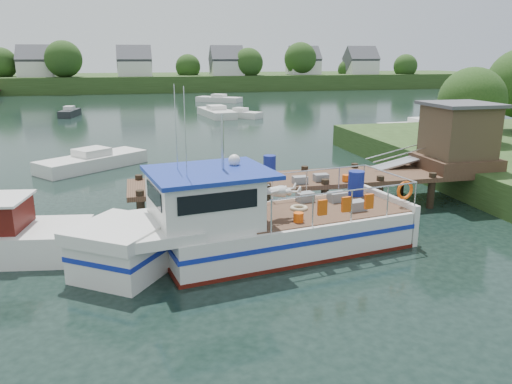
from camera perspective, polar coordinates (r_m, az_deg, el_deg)
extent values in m
plane|color=black|center=(21.83, 1.63, -2.12)|extent=(160.00, 160.00, 0.00)
cylinder|color=#332114|center=(32.95, 23.00, 5.36)|extent=(0.50, 0.50, 3.05)
sphere|color=#264418|center=(32.66, 23.45, 9.57)|extent=(3.90, 3.90, 3.90)
cube|color=#2E491E|center=(104.36, -10.80, 12.25)|extent=(140.00, 24.00, 3.00)
cylinder|color=#332114|center=(101.71, -26.91, 11.22)|extent=(0.60, 0.60, 4.20)
sphere|color=#264418|center=(101.62, -27.13, 12.96)|extent=(5.54, 5.54, 5.54)
cylinder|color=#332114|center=(95.87, -20.94, 11.88)|extent=(0.60, 0.60, 4.80)
sphere|color=#264418|center=(95.78, -21.15, 13.99)|extent=(6.34, 6.34, 6.34)
cylinder|color=#332114|center=(97.22, -14.18, 11.91)|extent=(0.60, 0.60, 3.00)
sphere|color=#264418|center=(97.13, -14.27, 13.21)|extent=(3.96, 3.96, 3.96)
cylinder|color=#332114|center=(99.75, -7.72, 12.47)|extent=(0.60, 0.60, 3.60)
sphere|color=#264418|center=(99.66, -7.78, 14.00)|extent=(4.75, 4.75, 4.75)
cylinder|color=#332114|center=(97.58, -0.87, 12.72)|extent=(0.60, 0.60, 4.20)
sphere|color=#264418|center=(97.49, -0.88, 14.55)|extent=(5.54, 5.54, 5.54)
cylinder|color=#332114|center=(102.46, 5.04, 12.96)|extent=(0.60, 0.60, 4.80)
sphere|color=#264418|center=(102.38, 5.09, 14.95)|extent=(6.34, 6.34, 6.34)
cylinder|color=#332114|center=(108.33, 10.34, 12.43)|extent=(0.60, 0.60, 3.00)
sphere|color=#264418|center=(108.25, 10.40, 13.60)|extent=(3.96, 3.96, 3.96)
cylinder|color=#332114|center=(109.69, 16.60, 12.24)|extent=(0.60, 0.60, 3.60)
sphere|color=#264418|center=(109.61, 16.71, 13.63)|extent=(4.75, 4.75, 4.75)
cube|color=silver|center=(99.50, -23.74, 12.62)|extent=(6.00, 5.00, 3.00)
cube|color=#47474C|center=(99.47, -23.86, 13.71)|extent=(6.20, 5.09, 5.09)
cube|color=silver|center=(97.12, -13.67, 13.42)|extent=(6.00, 5.00, 3.00)
cube|color=#47474C|center=(97.09, -13.75, 14.53)|extent=(6.20, 5.09, 5.09)
cube|color=silver|center=(97.70, -3.37, 13.82)|extent=(6.00, 5.00, 3.00)
cube|color=#47474C|center=(97.67, -3.39, 14.93)|extent=(6.20, 5.09, 5.09)
cube|color=silver|center=(103.68, 5.42, 13.86)|extent=(6.00, 5.00, 3.00)
cube|color=#47474C|center=(103.65, 5.45, 14.91)|extent=(6.20, 5.09, 5.09)
cube|color=silver|center=(107.24, 11.85, 13.66)|extent=(6.00, 5.00, 3.00)
cube|color=#47474C|center=(107.22, 11.91, 14.68)|extent=(6.20, 5.09, 5.09)
cube|color=#4D3424|center=(22.07, 6.67, 1.49)|extent=(16.00, 3.00, 0.20)
cylinder|color=black|center=(19.69, -12.99, -2.49)|extent=(0.32, 0.32, 1.90)
cylinder|color=black|center=(22.18, -13.11, -0.48)|extent=(0.32, 0.32, 1.90)
cylinder|color=black|center=(19.84, -5.76, -2.02)|extent=(0.32, 0.32, 1.90)
cylinder|color=black|center=(22.32, -6.69, -0.08)|extent=(0.32, 0.32, 1.90)
cylinder|color=black|center=(20.31, 1.24, -1.54)|extent=(0.32, 0.32, 1.90)
cylinder|color=black|center=(22.74, -0.43, 0.31)|extent=(0.32, 0.32, 1.90)
cylinder|color=black|center=(21.06, 7.83, -1.06)|extent=(0.32, 0.32, 1.90)
cylinder|color=black|center=(23.41, 5.54, 0.68)|extent=(0.32, 0.32, 1.90)
cylinder|color=black|center=(22.08, 13.89, -0.61)|extent=(0.32, 0.32, 1.90)
cylinder|color=black|center=(24.33, 11.11, 1.02)|extent=(0.32, 0.32, 1.90)
cylinder|color=black|center=(23.32, 19.36, -0.19)|extent=(0.32, 0.32, 1.90)
cylinder|color=black|center=(25.46, 16.24, 1.33)|extent=(0.32, 0.32, 1.90)
cylinder|color=black|center=(24.75, 24.24, 0.18)|extent=(0.32, 0.32, 1.90)
cylinder|color=black|center=(26.77, 20.90, 1.60)|extent=(0.32, 0.32, 1.90)
cube|color=#4D3424|center=(25.24, 21.82, 3.16)|extent=(3.20, 3.00, 0.60)
cube|color=#4A3B29|center=(25.01, 22.14, 6.30)|extent=(2.60, 2.60, 2.40)
cube|color=#47474C|center=(24.86, 22.44, 9.25)|extent=(3.00, 3.00, 0.15)
cube|color=#A5A8AD|center=(24.76, 16.26, 3.32)|extent=(3.34, 0.90, 0.79)
cylinder|color=silver|center=(24.32, 16.81, 4.27)|extent=(3.34, 0.05, 0.76)
cylinder|color=silver|center=(25.00, 15.90, 4.63)|extent=(3.34, 0.05, 0.76)
cube|color=slate|center=(20.76, 5.05, 1.39)|extent=(0.60, 0.40, 0.30)
cube|color=slate|center=(21.28, 7.43, 1.66)|extent=(0.60, 0.40, 0.30)
cylinder|color=#E2530D|center=(21.39, 10.22, 1.59)|extent=(0.30, 0.30, 0.28)
cylinder|color=navy|center=(22.25, 1.55, 3.12)|extent=(0.56, 0.56, 0.85)
cube|color=silver|center=(17.39, 3.27, -4.54)|extent=(8.75, 4.65, 1.28)
cube|color=silver|center=(15.88, -15.12, -7.06)|extent=(3.29, 3.29, 1.28)
cube|color=silver|center=(15.60, -15.33, -4.32)|extent=(3.58, 3.62, 0.39)
cube|color=silver|center=(15.77, -11.33, -3.97)|extent=(2.71, 3.48, 0.33)
cube|color=#13269C|center=(17.34, 3.28, -4.04)|extent=(8.87, 4.71, 0.16)
cube|color=#13269C|center=(15.82, -15.16, -6.52)|extent=(3.34, 3.34, 0.16)
cube|color=#4F120B|center=(17.60, 3.25, -6.32)|extent=(8.86, 4.69, 0.16)
cube|color=#4D3424|center=(17.79, 7.16, -1.98)|extent=(6.40, 3.94, 0.04)
cube|color=silver|center=(19.57, 14.72, -2.41)|extent=(0.77, 3.32, 1.50)
cube|color=silver|center=(15.92, -6.00, -0.93)|extent=(3.54, 3.35, 1.66)
cube|color=black|center=(14.50, -4.33, -1.15)|extent=(2.41, 0.44, 0.55)
cube|color=black|center=(17.18, -7.46, 1.39)|extent=(2.41, 0.44, 0.55)
cube|color=black|center=(15.47, -11.57, -0.37)|extent=(0.37, 1.98, 0.55)
cube|color=navy|center=(15.76, -5.31, 2.25)|extent=(4.25, 3.79, 0.13)
cylinder|color=silver|center=(15.71, -3.85, 5.75)|extent=(0.10, 0.10, 1.77)
cylinder|color=silver|center=(14.73, -8.08, 6.74)|extent=(0.03, 0.03, 2.66)
cylinder|color=silver|center=(15.80, -9.15, 7.27)|extent=(0.03, 0.03, 2.66)
sphere|color=silver|center=(16.44, -2.49, 3.64)|extent=(0.46, 0.46, 0.40)
cylinder|color=silver|center=(16.34, 10.46, 0.13)|extent=(5.48, 0.96, 0.05)
cylinder|color=silver|center=(18.88, 5.38, 2.37)|extent=(5.48, 0.96, 0.05)
cylinder|color=silver|center=(19.15, 14.99, 2.09)|extent=(0.55, 3.02, 0.05)
cylinder|color=silver|center=(15.21, 1.76, -2.84)|extent=(0.06, 0.06, 1.05)
cylinder|color=silver|center=(17.91, -2.34, -0.03)|extent=(0.06, 0.06, 1.05)
cylinder|color=silver|center=(15.84, 6.51, -2.18)|extent=(0.06, 0.06, 1.05)
cylinder|color=silver|center=(18.45, 1.85, 0.44)|extent=(0.06, 0.06, 1.05)
cylinder|color=silver|center=(16.57, 10.85, -1.57)|extent=(0.06, 0.06, 1.05)
cylinder|color=silver|center=(19.09, 5.78, 0.87)|extent=(0.06, 0.06, 1.05)
cylinder|color=silver|center=(17.40, 14.81, -1.00)|extent=(0.06, 0.06, 1.05)
cylinder|color=silver|center=(19.80, 9.44, 1.27)|extent=(0.06, 0.06, 1.05)
cylinder|color=silver|center=(18.12, 17.73, -0.58)|extent=(0.06, 0.06, 1.05)
cylinder|color=silver|center=(20.44, 12.20, 1.57)|extent=(0.06, 0.06, 1.05)
cube|color=slate|center=(17.77, 11.35, -1.54)|extent=(0.73, 0.55, 0.35)
cube|color=slate|center=(18.75, 9.26, -0.56)|extent=(0.73, 0.55, 0.35)
cube|color=slate|center=(18.57, 5.64, -0.58)|extent=(0.67, 0.52, 0.35)
cylinder|color=navy|center=(19.62, 11.36, 0.96)|extent=(0.71, 0.71, 0.98)
cylinder|color=#E2530D|center=(16.29, 4.87, -2.93)|extent=(0.38, 0.38, 0.33)
torus|color=#BFB28C|center=(17.64, 4.93, -1.83)|extent=(0.71, 0.71, 0.13)
torus|color=#E2530D|center=(18.61, 16.66, 0.19)|extent=(0.70, 0.22, 0.69)
cube|color=#E2530D|center=(15.96, 7.60, -1.77)|extent=(0.32, 0.16, 0.50)
cube|color=#E2530D|center=(16.41, 10.27, -1.40)|extent=(0.32, 0.16, 0.50)
cube|color=#E2530D|center=(16.90, 12.79, -1.05)|extent=(0.32, 0.16, 0.50)
imported|color=silver|center=(16.34, 1.78, 0.10)|extent=(0.58, 0.78, 1.95)
cube|color=#4D3424|center=(25.70, -4.64, 1.31)|extent=(3.42, 3.55, 0.68)
cube|color=silver|center=(25.58, -4.66, 2.43)|extent=(1.35, 1.36, 0.44)
cube|color=silver|center=(74.14, -4.26, 10.51)|extent=(6.68, 5.72, 0.71)
cube|color=silver|center=(74.10, -4.27, 10.92)|extent=(2.43, 2.38, 0.46)
cube|color=silver|center=(31.51, -18.18, 3.29)|extent=(6.50, 5.80, 0.76)
cube|color=silver|center=(31.40, -18.27, 4.32)|extent=(2.41, 2.37, 0.49)
cube|color=silver|center=(55.03, -1.77, 8.85)|extent=(4.53, 4.65, 0.68)
cube|color=silver|center=(54.98, -1.78, 9.39)|extent=(1.78, 1.78, 0.44)
cube|color=silver|center=(46.82, 18.62, 6.99)|extent=(7.87, 2.81, 0.78)
cube|color=silver|center=(46.75, 18.68, 7.71)|extent=(2.23, 1.92, 0.50)
cube|color=silver|center=(56.08, -4.56, 8.99)|extent=(3.46, 7.57, 0.79)
cube|color=silver|center=(56.02, -4.57, 9.60)|extent=(2.01, 2.26, 0.51)
cube|color=black|center=(59.81, -20.52, 8.44)|extent=(2.15, 4.31, 0.72)
cube|color=silver|center=(59.75, -20.57, 8.96)|extent=(1.19, 1.32, 0.46)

